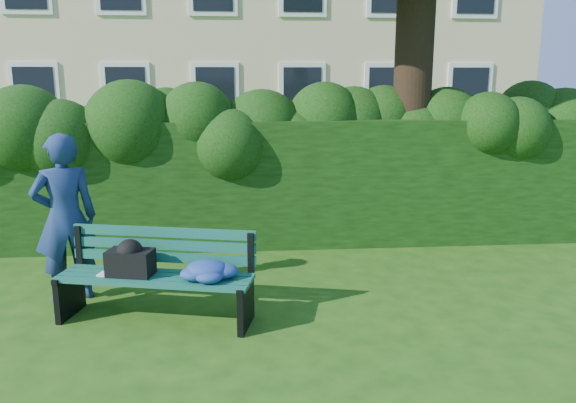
{
  "coord_description": "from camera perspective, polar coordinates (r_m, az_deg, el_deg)",
  "views": [
    {
      "loc": [
        -0.55,
        -5.83,
        2.37
      ],
      "look_at": [
        0.0,
        0.6,
        0.95
      ],
      "focal_mm": 35.0,
      "sensor_mm": 36.0,
      "label": 1
    }
  ],
  "objects": [
    {
      "name": "park_bench",
      "position": [
        5.71,
        -12.51,
        -6.97
      ],
      "size": [
        2.0,
        0.99,
        0.89
      ],
      "rotation": [
        0.0,
        0.0,
        -0.24
      ],
      "color": "#105447",
      "rests_on": "ground"
    },
    {
      "name": "man_reading",
      "position": [
        6.44,
        -21.71,
        -1.58
      ],
      "size": [
        0.78,
        0.65,
        1.82
      ],
      "primitive_type": "imported",
      "rotation": [
        0.0,
        0.0,
        3.53
      ],
      "color": "navy",
      "rests_on": "ground"
    },
    {
      "name": "ground",
      "position": [
        6.32,
        0.47,
        -9.62
      ],
      "size": [
        80.0,
        80.0,
        0.0
      ],
      "primitive_type": "plane",
      "color": "#1E4A11",
      "rests_on": "ground"
    },
    {
      "name": "hedge",
      "position": [
        8.18,
        -0.96,
        2.05
      ],
      "size": [
        10.0,
        1.0,
        1.8
      ],
      "color": "black",
      "rests_on": "ground"
    }
  ]
}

